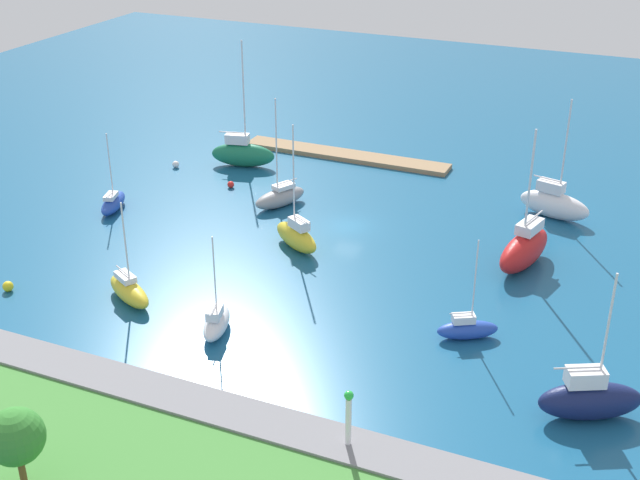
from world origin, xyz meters
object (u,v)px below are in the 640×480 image
(sailboat_yellow_off_beacon, at_px, (296,236))
(mooring_buoy_red, at_px, (231,184))
(pier_dock, at_px, (345,155))
(mooring_buoy_yellow, at_px, (8,286))
(sailboat_white_far_north, at_px, (554,203))
(sailboat_blue_inner_mooring, at_px, (113,203))
(harbor_beacon, at_px, (349,414))
(sailboat_red_mid_basin, at_px, (524,248))
(mooring_buoy_white, at_px, (176,164))
(park_tree_west, at_px, (16,437))
(sailboat_yellow_lone_north, at_px, (129,290))
(sailboat_navy_along_channel, at_px, (590,398))
(sailboat_blue_outer_mooring, at_px, (467,328))
(sailboat_green_west_end, at_px, (243,153))
(sailboat_gray_near_pier, at_px, (280,197))
(sailboat_white_east_end, at_px, (216,322))

(sailboat_yellow_off_beacon, distance_m, mooring_buoy_red, 16.09)
(pier_dock, bearing_deg, mooring_buoy_yellow, 71.59)
(mooring_buoy_red, bearing_deg, sailboat_white_far_north, -169.62)
(sailboat_blue_inner_mooring, bearing_deg, mooring_buoy_red, -55.02)
(harbor_beacon, xyz_separation_m, mooring_buoy_red, (27.26, -34.71, -3.10))
(sailboat_yellow_off_beacon, distance_m, sailboat_white_far_north, 25.56)
(sailboat_red_mid_basin, relative_size, mooring_buoy_white, 16.38)
(park_tree_west, bearing_deg, mooring_buoy_white, -66.69)
(pier_dock, bearing_deg, mooring_buoy_red, 60.40)
(sailboat_yellow_off_beacon, relative_size, sailboat_white_far_north, 0.97)
(mooring_buoy_yellow, height_order, mooring_buoy_red, mooring_buoy_yellow)
(park_tree_west, bearing_deg, sailboat_yellow_lone_north, -69.57)
(sailboat_navy_along_channel, relative_size, mooring_buoy_white, 13.71)
(sailboat_blue_outer_mooring, bearing_deg, sailboat_navy_along_channel, -62.65)
(sailboat_navy_along_channel, bearing_deg, sailboat_yellow_off_beacon, 124.83)
(sailboat_red_mid_basin, xyz_separation_m, sailboat_green_west_end, (33.52, -11.61, -0.16))
(harbor_beacon, distance_m, sailboat_yellow_off_beacon, 28.74)
(sailboat_blue_outer_mooring, height_order, sailboat_blue_inner_mooring, sailboat_blue_outer_mooring)
(sailboat_yellow_off_beacon, distance_m, sailboat_blue_inner_mooring, 20.16)
(sailboat_blue_outer_mooring, height_order, sailboat_white_far_north, sailboat_white_far_north)
(sailboat_red_mid_basin, xyz_separation_m, sailboat_blue_inner_mooring, (39.41, 4.27, -0.89))
(harbor_beacon, height_order, sailboat_blue_inner_mooring, sailboat_blue_inner_mooring)
(mooring_buoy_red, bearing_deg, mooring_buoy_white, -17.63)
(sailboat_gray_near_pier, bearing_deg, sailboat_white_far_north, 133.75)
(sailboat_gray_near_pier, relative_size, sailboat_white_far_north, 0.94)
(sailboat_gray_near_pier, xyz_separation_m, sailboat_green_west_end, (8.72, -8.33, 0.54))
(sailboat_green_west_end, bearing_deg, sailboat_yellow_off_beacon, -62.38)
(sailboat_green_west_end, height_order, mooring_buoy_yellow, sailboat_green_west_end)
(sailboat_blue_outer_mooring, relative_size, sailboat_yellow_lone_north, 0.93)
(pier_dock, height_order, sailboat_gray_near_pier, sailboat_gray_near_pier)
(pier_dock, relative_size, mooring_buoy_white, 32.03)
(sailboat_yellow_off_beacon, bearing_deg, sailboat_yellow_lone_north, 91.45)
(pier_dock, xyz_separation_m, sailboat_navy_along_channel, (-32.11, 38.05, 1.21))
(sailboat_yellow_lone_north, bearing_deg, mooring_buoy_yellow, -137.05)
(sailboat_red_mid_basin, height_order, mooring_buoy_red, sailboat_red_mid_basin)
(pier_dock, bearing_deg, sailboat_blue_inner_mooring, 56.48)
(sailboat_red_mid_basin, distance_m, sailboat_yellow_lone_north, 33.12)
(sailboat_yellow_lone_north, bearing_deg, mooring_buoy_white, 143.75)
(sailboat_yellow_off_beacon, xyz_separation_m, sailboat_gray_near_pier, (5.53, -7.96, -0.25))
(sailboat_red_mid_basin, bearing_deg, harbor_beacon, 5.03)
(harbor_beacon, distance_m, sailboat_red_mid_basin, 29.58)
(sailboat_yellow_off_beacon, bearing_deg, sailboat_white_east_end, 123.95)
(sailboat_yellow_lone_north, height_order, mooring_buoy_yellow, sailboat_yellow_lone_north)
(sailboat_green_west_end, bearing_deg, sailboat_white_far_north, -13.88)
(sailboat_white_east_end, height_order, sailboat_red_mid_basin, sailboat_red_mid_basin)
(sailboat_white_east_end, height_order, sailboat_gray_near_pier, sailboat_gray_near_pier)
(harbor_beacon, relative_size, sailboat_red_mid_basin, 0.30)
(pier_dock, relative_size, sailboat_yellow_off_beacon, 2.12)
(sailboat_white_east_end, bearing_deg, harbor_beacon, -138.95)
(pier_dock, distance_m, sailboat_red_mid_basin, 30.63)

